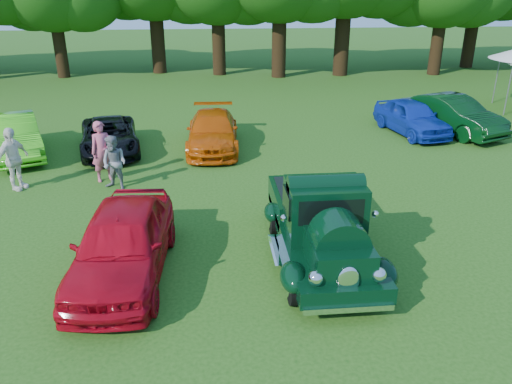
{
  "coord_description": "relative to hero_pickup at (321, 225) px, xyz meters",
  "views": [
    {
      "loc": [
        -0.42,
        -10.2,
        5.72
      ],
      "look_at": [
        0.64,
        0.72,
        1.1
      ],
      "focal_mm": 35.0,
      "sensor_mm": 36.0,
      "label": 1
    }
  ],
  "objects": [
    {
      "name": "spectator_grey",
      "position": [
        -5.17,
        4.62,
        -0.01
      ],
      "size": [
        0.98,
        0.9,
        1.62
      ],
      "primitive_type": "imported",
      "rotation": [
        0.0,
        0.0,
        -0.46
      ],
      "color": "gray",
      "rests_on": "ground"
    },
    {
      "name": "ground",
      "position": [
        -1.94,
        0.62,
        -0.82
      ],
      "size": [
        120.0,
        120.0,
        0.0
      ],
      "primitive_type": "plane",
      "color": "#1D4A11",
      "rests_on": "ground"
    },
    {
      "name": "red_convertible",
      "position": [
        -4.22,
        -0.28,
        -0.07
      ],
      "size": [
        2.05,
        4.55,
        1.52
      ],
      "primitive_type": "imported",
      "rotation": [
        0.0,
        0.0,
        -0.06
      ],
      "color": "#AD0716",
      "rests_on": "ground"
    },
    {
      "name": "back_car_orange",
      "position": [
        -2.23,
        8.3,
        -0.17
      ],
      "size": [
        1.98,
        4.56,
        1.31
      ],
      "primitive_type": "imported",
      "rotation": [
        0.0,
        0.0,
        -0.03
      ],
      "color": "#BE4806",
      "rests_on": "ground"
    },
    {
      "name": "back_car_black",
      "position": [
        -5.96,
        8.24,
        -0.23
      ],
      "size": [
        2.73,
        4.55,
        1.18
      ],
      "primitive_type": "imported",
      "rotation": [
        0.0,
        0.0,
        0.19
      ],
      "color": "black",
      "rests_on": "ground"
    },
    {
      "name": "hero_pickup",
      "position": [
        0.0,
        0.0,
        0.0
      ],
      "size": [
        2.26,
        4.86,
        1.9
      ],
      "color": "black",
      "rests_on": "ground"
    },
    {
      "name": "back_car_lime",
      "position": [
        -9.19,
        8.11,
        -0.11
      ],
      "size": [
        3.08,
        4.59,
        1.43
      ],
      "primitive_type": "imported",
      "rotation": [
        0.0,
        0.0,
        0.4
      ],
      "color": "#3FBC19",
      "rests_on": "ground"
    },
    {
      "name": "spectator_white",
      "position": [
        -8.11,
        4.87,
        0.12
      ],
      "size": [
        0.92,
        1.19,
        1.89
      ],
      "primitive_type": "imported",
      "rotation": [
        0.0,
        0.0,
        1.09
      ],
      "color": "white",
      "rests_on": "ground"
    },
    {
      "name": "back_car_green",
      "position": [
        7.53,
        9.49,
        -0.07
      ],
      "size": [
        3.2,
        4.81,
        1.5
      ],
      "primitive_type": "imported",
      "rotation": [
        0.0,
        0.0,
        0.39
      ],
      "color": "black",
      "rests_on": "ground"
    },
    {
      "name": "spectator_pink",
      "position": [
        -5.64,
        5.34,
        0.12
      ],
      "size": [
        0.82,
        0.71,
        1.89
      ],
      "primitive_type": "imported",
      "rotation": [
        0.0,
        0.0,
        0.45
      ],
      "color": "#BF4E6C",
      "rests_on": "ground"
    },
    {
      "name": "back_car_blue",
      "position": [
        5.84,
        9.52,
        -0.14
      ],
      "size": [
        2.31,
        4.24,
        1.37
      ],
      "primitive_type": "imported",
      "rotation": [
        0.0,
        0.0,
        0.18
      ],
      "color": "#0E2AA0",
      "rests_on": "ground"
    }
  ]
}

